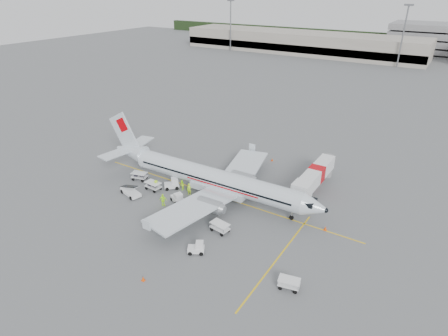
% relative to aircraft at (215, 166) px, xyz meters
% --- Properties ---
extents(ground, '(360.00, 360.00, 0.00)m').
position_rel_aircraft_xyz_m(ground, '(0.17, 0.26, -5.01)').
color(ground, '#56595B').
extents(stripe_lead, '(44.00, 0.20, 0.01)m').
position_rel_aircraft_xyz_m(stripe_lead, '(0.17, 0.26, -5.01)').
color(stripe_lead, yellow).
rests_on(stripe_lead, ground).
extents(stripe_cross, '(0.20, 20.00, 0.01)m').
position_rel_aircraft_xyz_m(stripe_cross, '(14.17, -7.74, -5.01)').
color(stripe_cross, yellow).
rests_on(stripe_cross, ground).
extents(terminal_west, '(110.00, 22.00, 9.00)m').
position_rel_aircraft_xyz_m(terminal_west, '(-39.83, 130.26, -0.51)').
color(terminal_west, gray).
rests_on(terminal_west, ground).
extents(treeline, '(300.00, 3.00, 6.00)m').
position_rel_aircraft_xyz_m(treeline, '(0.17, 175.26, -2.01)').
color(treeline, black).
rests_on(treeline, ground).
extents(mast_west, '(3.20, 1.20, 22.00)m').
position_rel_aircraft_xyz_m(mast_west, '(-69.83, 118.26, 5.99)').
color(mast_west, slate).
rests_on(mast_west, ground).
extents(mast_center, '(3.20, 1.20, 22.00)m').
position_rel_aircraft_xyz_m(mast_center, '(5.17, 118.26, 5.99)').
color(mast_center, slate).
rests_on(mast_center, ground).
extents(aircraft, '(37.01, 29.32, 10.03)m').
position_rel_aircraft_xyz_m(aircraft, '(0.00, 0.00, 0.00)').
color(aircraft, silver).
rests_on(aircraft, ground).
extents(jet_bridge, '(2.80, 14.87, 3.90)m').
position_rel_aircraft_xyz_m(jet_bridge, '(12.06, 9.88, -3.06)').
color(jet_bridge, silver).
rests_on(jet_bridge, ground).
extents(belt_loader, '(5.27, 3.08, 2.69)m').
position_rel_aircraft_xyz_m(belt_loader, '(-10.94, -6.67, -3.67)').
color(belt_loader, silver).
rests_on(belt_loader, ground).
extents(tug_fore, '(2.25, 1.95, 1.51)m').
position_rel_aircraft_xyz_m(tug_fore, '(5.45, -12.30, -4.26)').
color(tug_fore, silver).
rests_on(tug_fore, ground).
extents(tug_mid, '(2.38, 1.94, 1.60)m').
position_rel_aircraft_xyz_m(tug_mid, '(-3.76, -4.43, -4.21)').
color(tug_mid, silver).
rests_on(tug_mid, ground).
extents(tug_aft, '(2.51, 2.49, 1.74)m').
position_rel_aircraft_xyz_m(tug_aft, '(-7.01, -1.74, -4.15)').
color(tug_aft, silver).
rests_on(tug_aft, ground).
extents(cart_loaded_a, '(2.58, 1.64, 1.30)m').
position_rel_aircraft_xyz_m(cart_loaded_a, '(-9.16, -3.60, -4.37)').
color(cart_loaded_a, silver).
rests_on(cart_loaded_a, ground).
extents(cart_loaded_b, '(2.77, 2.03, 1.30)m').
position_rel_aircraft_xyz_m(cart_loaded_b, '(-13.29, -2.31, -4.37)').
color(cart_loaded_b, silver).
rests_on(cart_loaded_b, ground).
extents(cart_empty_a, '(2.66, 1.82, 1.29)m').
position_rel_aircraft_xyz_m(cart_empty_a, '(5.57, -7.23, -4.37)').
color(cart_empty_a, silver).
rests_on(cart_empty_a, ground).
extents(cart_empty_b, '(2.48, 1.76, 1.17)m').
position_rel_aircraft_xyz_m(cart_empty_b, '(17.14, -11.76, -4.43)').
color(cart_empty_b, silver).
rests_on(cart_empty_b, ground).
extents(cone_nose, '(0.39, 0.39, 0.64)m').
position_rel_aircraft_xyz_m(cone_nose, '(17.00, 0.38, -4.70)').
color(cone_nose, '#EF4604').
rests_on(cone_nose, ground).
extents(cone_port, '(0.35, 0.35, 0.57)m').
position_rel_aircraft_xyz_m(cone_port, '(1.84, 15.90, -4.73)').
color(cone_port, '#EF4604').
rests_on(cone_port, ground).
extents(cone_stbd, '(0.36, 0.36, 0.59)m').
position_rel_aircraft_xyz_m(cone_stbd, '(3.42, -19.18, -4.72)').
color(cone_stbd, '#EF4604').
rests_on(cone_stbd, ground).
extents(crew_a, '(0.76, 0.58, 1.89)m').
position_rel_aircraft_xyz_m(crew_a, '(-3.50, -1.80, -4.07)').
color(crew_a, '#ADEE18').
rests_on(crew_a, ground).
extents(crew_b, '(0.92, 1.00, 1.66)m').
position_rel_aircraft_xyz_m(crew_b, '(-5.36, -1.24, -4.19)').
color(crew_b, '#ADEE18').
rests_on(crew_b, ground).
extents(crew_c, '(0.99, 1.23, 1.66)m').
position_rel_aircraft_xyz_m(crew_c, '(-8.75, -3.34, -4.18)').
color(crew_c, '#ADEE18').
rests_on(crew_c, ground).
extents(crew_d, '(1.22, 0.90, 1.92)m').
position_rel_aircraft_xyz_m(crew_d, '(-4.73, -6.37, -4.05)').
color(crew_d, '#ADEE18').
rests_on(crew_d, ground).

